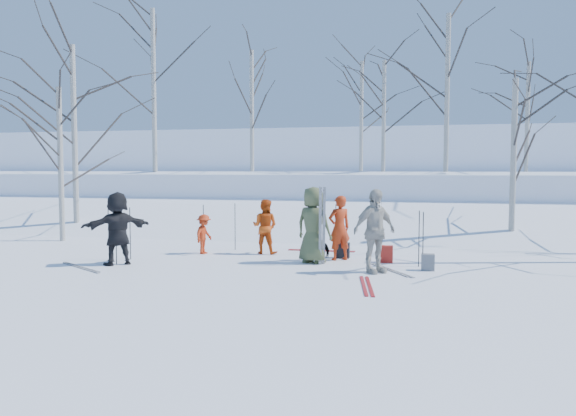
% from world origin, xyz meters
% --- Properties ---
extents(ground, '(120.00, 120.00, 0.00)m').
position_xyz_m(ground, '(0.00, 0.00, 0.00)').
color(ground, white).
rests_on(ground, ground).
extents(snow_ramp, '(70.00, 9.49, 4.12)m').
position_xyz_m(snow_ramp, '(0.00, 7.00, 0.15)').
color(snow_ramp, white).
rests_on(snow_ramp, ground).
extents(snow_plateau, '(70.00, 18.00, 2.20)m').
position_xyz_m(snow_plateau, '(0.00, 17.00, 1.00)').
color(snow_plateau, white).
rests_on(snow_plateau, ground).
extents(far_hill, '(90.00, 30.00, 6.00)m').
position_xyz_m(far_hill, '(0.00, 38.00, 2.00)').
color(far_hill, white).
rests_on(far_hill, ground).
extents(skier_olive_center, '(1.07, 0.87, 1.89)m').
position_xyz_m(skier_olive_center, '(0.82, 0.77, 0.94)').
color(skier_olive_center, '#444D2E').
rests_on(skier_olive_center, ground).
extents(skier_red_north, '(0.72, 0.67, 1.65)m').
position_xyz_m(skier_red_north, '(1.38, 1.34, 0.82)').
color(skier_red_north, '#B22E10').
rests_on(skier_red_north, ground).
extents(skier_redor_behind, '(0.78, 0.64, 1.49)m').
position_xyz_m(skier_redor_behind, '(-0.76, 1.97, 0.75)').
color(skier_redor_behind, '#C5440F').
rests_on(skier_redor_behind, ground).
extents(skier_red_seated, '(0.49, 0.75, 1.08)m').
position_xyz_m(skier_red_seated, '(-2.37, 1.53, 0.54)').
color(skier_red_seated, '#B22E10').
rests_on(skier_red_seated, ground).
extents(skier_cream_east, '(1.12, 1.09, 1.88)m').
position_xyz_m(skier_cream_east, '(2.39, -0.22, 0.94)').
color(skier_cream_east, beige).
rests_on(skier_cream_east, ground).
extents(skier_grey_west, '(1.53, 1.55, 1.78)m').
position_xyz_m(skier_grey_west, '(-3.75, -0.59, 0.89)').
color(skier_grey_west, black).
rests_on(skier_grey_west, ground).
extents(dog, '(0.62, 0.56, 0.49)m').
position_xyz_m(dog, '(0.87, 1.84, 0.24)').
color(dog, black).
rests_on(dog, ground).
extents(upright_ski_left, '(0.10, 0.17, 1.90)m').
position_xyz_m(upright_ski_left, '(1.04, 0.50, 0.95)').
color(upright_ski_left, silver).
rests_on(upright_ski_left, ground).
extents(upright_ski_right, '(0.13, 0.23, 1.89)m').
position_xyz_m(upright_ski_right, '(1.12, 0.56, 0.95)').
color(upright_ski_right, silver).
rests_on(upright_ski_right, ground).
extents(ski_pair_a, '(1.89, 2.08, 0.02)m').
position_xyz_m(ski_pair_a, '(2.72, 0.17, 0.01)').
color(ski_pair_a, silver).
rests_on(ski_pair_a, ground).
extents(ski_pair_b, '(0.28, 1.91, 0.02)m').
position_xyz_m(ski_pair_b, '(0.66, 2.80, 0.01)').
color(ski_pair_b, maroon).
rests_on(ski_pair_b, ground).
extents(ski_pair_c, '(0.78, 1.96, 0.02)m').
position_xyz_m(ski_pair_c, '(2.37, -1.72, 0.01)').
color(ski_pair_c, maroon).
rests_on(ski_pair_c, ground).
extents(ski_pair_d, '(1.92, 2.08, 0.02)m').
position_xyz_m(ski_pair_d, '(-4.38, -1.19, 0.01)').
color(ski_pair_d, silver).
rests_on(ski_pair_d, ground).
extents(ski_pole_a, '(0.02, 0.02, 1.34)m').
position_xyz_m(ski_pole_a, '(-1.79, 2.46, 0.67)').
color(ski_pole_a, black).
rests_on(ski_pole_a, ground).
extents(ski_pole_b, '(0.02, 0.02, 1.34)m').
position_xyz_m(ski_pole_b, '(-3.85, 0.20, 0.67)').
color(ski_pole_b, black).
rests_on(ski_pole_b, ground).
extents(ski_pole_c, '(0.02, 0.02, 1.34)m').
position_xyz_m(ski_pole_c, '(3.45, 0.41, 0.67)').
color(ski_pole_c, black).
rests_on(ski_pole_c, ground).
extents(ski_pole_d, '(0.02, 0.02, 1.34)m').
position_xyz_m(ski_pole_d, '(-4.32, -0.05, 0.67)').
color(ski_pole_d, black).
rests_on(ski_pole_d, ground).
extents(ski_pole_e, '(0.02, 0.02, 1.34)m').
position_xyz_m(ski_pole_e, '(0.42, 2.10, 0.67)').
color(ski_pole_e, black).
rests_on(ski_pole_e, ground).
extents(ski_pole_f, '(0.02, 0.02, 1.34)m').
position_xyz_m(ski_pole_f, '(-2.42, 1.61, 0.67)').
color(ski_pole_f, black).
rests_on(ski_pole_f, ground).
extents(ski_pole_g, '(0.02, 0.02, 1.34)m').
position_xyz_m(ski_pole_g, '(-3.82, -0.54, 0.67)').
color(ski_pole_g, black).
rests_on(ski_pole_g, ground).
extents(ski_pole_h, '(0.02, 0.02, 1.34)m').
position_xyz_m(ski_pole_h, '(1.09, 2.65, 0.67)').
color(ski_pole_h, black).
rests_on(ski_pole_h, ground).
extents(ski_pole_i, '(0.02, 0.02, 1.34)m').
position_xyz_m(ski_pole_i, '(3.36, 0.81, 0.67)').
color(ski_pole_i, black).
rests_on(ski_pole_i, ground).
extents(backpack_red, '(0.32, 0.22, 0.42)m').
position_xyz_m(backpack_red, '(2.57, 1.25, 0.21)').
color(backpack_red, '#A52219').
rests_on(backpack_red, ground).
extents(backpack_grey, '(0.30, 0.20, 0.38)m').
position_xyz_m(backpack_grey, '(3.57, 0.35, 0.19)').
color(backpack_grey, slate).
rests_on(backpack_grey, ground).
extents(backpack_dark, '(0.34, 0.24, 0.40)m').
position_xyz_m(backpack_dark, '(1.43, 1.70, 0.20)').
color(backpack_dark, black).
rests_on(backpack_dark, ground).
extents(birch_plateau_a, '(4.58, 4.58, 5.69)m').
position_xyz_m(birch_plateau_a, '(-4.46, 12.82, 5.04)').
color(birch_plateau_a, silver).
rests_on(birch_plateau_a, snow_plateau).
extents(birch_plateau_c, '(5.83, 5.83, 7.47)m').
position_xyz_m(birch_plateau_c, '(-8.74, 11.33, 5.93)').
color(birch_plateau_c, silver).
rests_on(birch_plateau_c, snow_plateau).
extents(birch_plateau_d, '(3.89, 3.89, 4.70)m').
position_xyz_m(birch_plateau_d, '(1.78, 11.58, 4.55)').
color(birch_plateau_d, silver).
rests_on(birch_plateau_d, snow_plateau).
extents(birch_plateau_e, '(5.05, 5.05, 6.36)m').
position_xyz_m(birch_plateau_e, '(4.35, 11.08, 5.38)').
color(birch_plateau_e, silver).
rests_on(birch_plateau_e, snow_plateau).
extents(birch_plateau_f, '(4.49, 4.49, 5.56)m').
position_xyz_m(birch_plateau_f, '(0.36, 16.06, 4.98)').
color(birch_plateau_f, silver).
rests_on(birch_plateau_f, snow_plateau).
extents(birch_plateau_g, '(3.88, 3.88, 4.68)m').
position_xyz_m(birch_plateau_g, '(7.77, 13.19, 4.54)').
color(birch_plateau_g, silver).
rests_on(birch_plateau_g, snow_plateau).
extents(birch_edge_a, '(4.05, 4.05, 4.93)m').
position_xyz_m(birch_edge_a, '(-7.90, 3.10, 2.46)').
color(birch_edge_a, silver).
rests_on(birch_edge_a, ground).
extents(birch_edge_d, '(5.35, 5.35, 6.78)m').
position_xyz_m(birch_edge_d, '(-8.89, 5.35, 3.39)').
color(birch_edge_d, silver).
rests_on(birch_edge_d, ground).
extents(birch_edge_e, '(4.14, 4.14, 5.06)m').
position_xyz_m(birch_edge_e, '(6.12, 5.53, 2.53)').
color(birch_edge_e, silver).
rests_on(birch_edge_e, ground).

